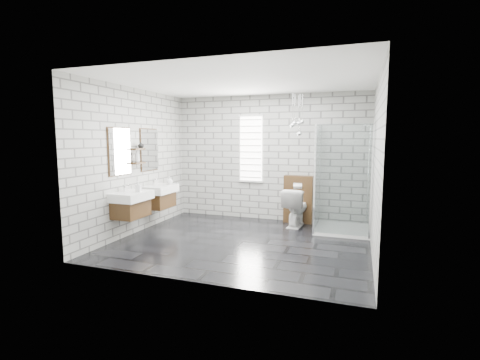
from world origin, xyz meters
The scene contains 20 objects.
floor centered at (0.00, 0.00, -0.01)m, with size 4.20×3.60×0.02m, color black.
ceiling centered at (0.00, 0.00, 2.71)m, with size 4.20×3.60×0.02m, color white.
wall_back centered at (0.00, 1.81, 1.35)m, with size 4.20×0.02×2.70m, color #A6A6A1.
wall_front centered at (0.00, -1.81, 1.35)m, with size 4.20×0.02×2.70m, color #A6A6A1.
wall_left centered at (-2.11, 0.00, 1.35)m, with size 0.02×3.60×2.70m, color #A6A6A1.
wall_right centered at (2.11, 0.00, 1.35)m, with size 0.02×3.60×2.70m, color #A6A6A1.
vanity_left centered at (-1.91, -0.50, 0.76)m, with size 0.47×0.70×1.57m.
vanity_right centered at (-1.91, 0.41, 0.76)m, with size 0.47×0.70×1.57m.
shelf_lower centered at (-2.03, -0.05, 1.32)m, with size 0.14×0.30×0.03m, color #452C15.
shelf_upper centered at (-2.03, -0.05, 1.58)m, with size 0.14×0.30×0.03m, color #452C15.
window centered at (-0.40, 1.78, 1.55)m, with size 0.56×0.05×1.48m.
cistern_panel centered at (0.68, 1.70, 0.50)m, with size 0.60×0.20×1.00m, color #452C15.
flush_plate centered at (0.68, 1.60, 0.80)m, with size 0.18×0.01×0.12m, color silver.
shower_enclosure centered at (1.50, 1.18, 0.50)m, with size 1.00×1.00×2.03m.
pendant_cluster centered at (0.68, 1.37, 2.04)m, with size 0.26×0.25×0.88m.
toilet centered at (0.68, 1.41, 0.39)m, with size 0.43×0.76×0.77m, color white.
soap_bottle_a centered at (-1.75, -0.46, 0.94)m, with size 0.08×0.09×0.19m, color #B2B2B2.
soap_bottle_b centered at (-1.76, 0.60, 0.93)m, with size 0.12×0.12×0.16m, color #B2B2B2.
soap_bottle_c centered at (-2.02, -0.09, 1.45)m, with size 0.09×0.09×0.23m, color #B2B2B2.
vase centered at (-2.02, 0.04, 1.65)m, with size 0.11×0.11×0.12m, color #B2B2B2.
Camera 1 is at (1.88, -5.52, 1.78)m, focal length 26.00 mm.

